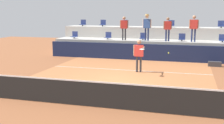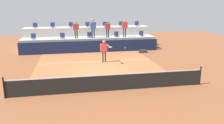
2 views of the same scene
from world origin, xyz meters
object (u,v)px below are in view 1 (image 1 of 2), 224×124
(stadium_chair_upper_left, at_px, (103,24))
(stadium_chair_lower_right, at_px, (182,38))
(spectator_in_grey, at_px, (168,27))
(equipment_bag, at_px, (215,64))
(stadium_chair_upper_mid_left, at_px, (125,24))
(spectator_leaning_on_rail, at_px, (194,26))
(stadium_chair_upper_far_right, at_px, (221,25))
(tennis_player, at_px, (139,52))
(stadium_chair_upper_center, at_px, (147,24))
(stadium_chair_upper_right, at_px, (196,25))
(stadium_chair_lower_left, at_px, (108,36))
(spectator_with_hat, at_px, (147,24))
(stadium_chair_lower_far_right, at_px, (222,39))
(tennis_ball, at_px, (168,53))
(stadium_chair_lower_center, at_px, (143,37))
(stadium_chair_upper_mid_right, at_px, (171,24))
(stadium_chair_upper_far_left, at_px, (83,23))
(stadium_chair_lower_far_left, at_px, (75,35))
(spectator_in_white, at_px, (124,26))

(stadium_chair_upper_left, bearing_deg, stadium_chair_lower_right, -15.98)
(spectator_in_grey, relative_size, equipment_bag, 2.14)
(stadium_chair_upper_mid_left, bearing_deg, spectator_leaning_on_rail, -22.91)
(stadium_chair_upper_left, distance_m, equipment_bag, 9.54)
(stadium_chair_upper_mid_left, height_order, stadium_chair_upper_far_right, same)
(tennis_player, distance_m, spectator_leaning_on_rail, 5.68)
(stadium_chair_upper_center, distance_m, stadium_chair_upper_right, 3.59)
(stadium_chair_lower_left, bearing_deg, spectator_with_hat, -7.47)
(stadium_chair_lower_far_right, bearing_deg, stadium_chair_upper_mid_left, 165.65)
(spectator_in_grey, bearing_deg, equipment_bag, -32.74)
(stadium_chair_lower_left, xyz_separation_m, tennis_ball, (4.85, -5.50, -0.30))
(stadium_chair_lower_right, relative_size, tennis_ball, 7.65)
(stadium_chair_lower_center, xyz_separation_m, stadium_chair_upper_far_right, (5.34, 1.80, 0.85))
(stadium_chair_upper_mid_left, height_order, stadium_chair_upper_mid_right, same)
(stadium_chair_upper_right, distance_m, spectator_leaning_on_rail, 2.19)
(stadium_chair_upper_mid_left, bearing_deg, stadium_chair_upper_far_left, 180.00)
(stadium_chair_upper_left, bearing_deg, stadium_chair_upper_mid_left, 0.00)
(spectator_in_grey, xyz_separation_m, spectator_leaning_on_rail, (1.71, 0.00, 0.10))
(stadium_chair_lower_right, height_order, tennis_ball, stadium_chair_lower_right)
(stadium_chair_upper_left, height_order, equipment_bag, stadium_chair_upper_left)
(stadium_chair_upper_far_right, xyz_separation_m, spectator_leaning_on_rail, (-1.90, -2.18, 0.01))
(stadium_chair_lower_far_left, relative_size, spectator_in_white, 0.31)
(spectator_in_white, bearing_deg, spectator_leaning_on_rail, 0.00)
(stadium_chair_lower_center, height_order, stadium_chair_upper_left, stadium_chair_upper_left)
(stadium_chair_upper_mid_left, relative_size, stadium_chair_upper_far_right, 1.00)
(stadium_chair_lower_far_right, height_order, equipment_bag, stadium_chair_lower_far_right)
(stadium_chair_lower_left, height_order, tennis_ball, stadium_chair_lower_left)
(stadium_chair_upper_center, height_order, spectator_in_grey, spectator_in_grey)
(stadium_chair_lower_far_left, height_order, stadium_chair_upper_mid_right, stadium_chair_upper_mid_right)
(stadium_chair_lower_left, relative_size, spectator_with_hat, 0.28)
(spectator_in_white, bearing_deg, tennis_player, -67.67)
(stadium_chair_lower_far_right, height_order, stadium_chair_upper_far_left, stadium_chair_upper_far_left)
(tennis_ball, xyz_separation_m, equipment_bag, (2.51, 3.19, -1.01))
(stadium_chair_lower_far_left, height_order, stadium_chair_upper_center, stadium_chair_upper_center)
(stadium_chair_lower_far_left, xyz_separation_m, stadium_chair_upper_far_right, (10.63, 1.80, 0.85))
(tennis_player, distance_m, spectator_in_white, 5.31)
(stadium_chair_lower_center, distance_m, stadium_chair_upper_center, 1.99)
(stadium_chair_upper_far_left, distance_m, equipment_bag, 11.06)
(stadium_chair_lower_far_right, height_order, stadium_chair_upper_mid_right, stadium_chair_upper_mid_right)
(stadium_chair_upper_far_right, height_order, spectator_in_grey, spectator_in_grey)
(stadium_chair_lower_far_left, relative_size, stadium_chair_upper_mid_left, 1.00)
(stadium_chair_lower_far_left, bearing_deg, stadium_chair_upper_far_left, 90.19)
(stadium_chair_lower_right, bearing_deg, spectator_with_hat, -170.86)
(stadium_chair_lower_center, bearing_deg, spectator_in_grey, -12.46)
(stadium_chair_lower_far_right, distance_m, stadium_chair_upper_far_left, 10.79)
(stadium_chair_lower_center, xyz_separation_m, tennis_player, (0.66, -5.18, -0.38))
(stadium_chair_lower_right, relative_size, stadium_chair_upper_center, 1.00)
(stadium_chair_upper_mid_left, relative_size, stadium_chair_upper_mid_right, 1.00)
(tennis_player, relative_size, spectator_with_hat, 0.96)
(stadium_chair_upper_far_left, bearing_deg, stadium_chair_lower_center, -18.79)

